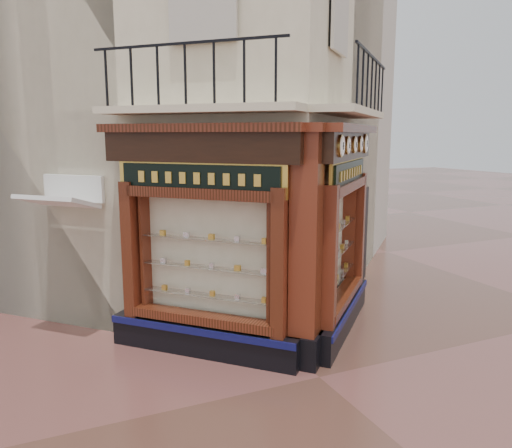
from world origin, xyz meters
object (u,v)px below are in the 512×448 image
clock_c (354,145)px  clock_e (365,144)px  clock_a (341,146)px  awning (67,336)px  signboard_left (199,178)px  clock_b (348,145)px  clock_d (360,144)px  corner_pilaster (306,251)px  signboard_right (348,173)px

clock_c → clock_e: size_ratio=0.77×
clock_a → awning: 6.23m
awning → signboard_left: (2.12, -1.86, 3.10)m
clock_c → signboard_left: size_ratio=0.14×
clock_b → clock_d: (0.92, 0.92, 0.00)m
signboard_left → clock_b: bearing=-148.9°
clock_b → corner_pilaster: bearing=156.9°
awning → signboard_right: signboard_right is taller
clock_b → clock_e: size_ratio=0.78×
clock_b → signboard_right: bearing=8.4°
corner_pilaster → clock_e: (2.37, 1.76, 1.67)m
clock_e → clock_b: bearing=-180.0°
clock_a → clock_e: clock_e is taller
clock_b → signboard_right: clock_b is taller
clock_d → awning: bearing=119.4°
corner_pilaster → clock_c: bearing=-14.5°
corner_pilaster → clock_e: corner_pilaster is taller
corner_pilaster → awning: size_ratio=2.93×
clock_e → signboard_left: bearing=146.1°
clock_d → clock_c: bearing=180.0°
clock_a → clock_d: 1.85m
corner_pilaster → clock_a: (0.62, 0.02, 1.67)m
signboard_right → clock_b: bearing=-171.6°
signboard_right → clock_e: bearing=-5.4°
corner_pilaster → clock_b: (1.01, 0.40, 1.67)m
corner_pilaster → signboard_right: (1.46, 1.01, 1.15)m
clock_d → clock_b: bearing=180.0°
clock_d → awning: size_ratio=0.23×
clock_c → clock_b: bearing=-180.0°
clock_a → clock_d: clock_a is taller
corner_pilaster → clock_c: size_ratio=12.97×
clock_a → signboard_left: clock_a is taller
clock_b → clock_c: same height
clock_c → signboard_right: 0.54m
clock_d → clock_e: bearing=0.0°
clock_a → clock_b: 0.54m
corner_pilaster → awning: bearing=96.3°
signboard_right → corner_pilaster: bearing=169.8°
clock_d → clock_a: bearing=-180.0°
clock_e → signboard_left: size_ratio=0.18×
clock_d → signboard_right: 0.77m
clock_a → corner_pilaster: bearing=136.8°
clock_d → signboard_left: bearing=140.3°
clock_c → clock_d: (0.47, 0.47, -0.00)m
signboard_right → clock_c: bearing=-133.1°
clock_c → signboard_left: bearing=132.0°
clock_d → clock_e: size_ratio=0.80×
clock_a → clock_d: bearing=0.0°
clock_e → awning: 7.05m
clock_b → clock_e: 1.92m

